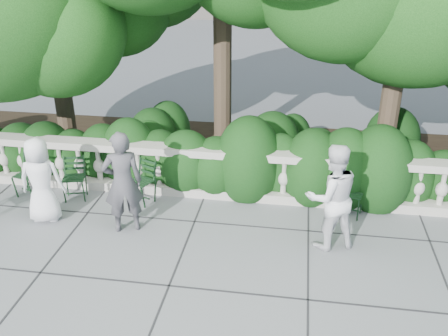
# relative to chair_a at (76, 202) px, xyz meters

# --- Properties ---
(ground) EXTENTS (90.00, 90.00, 0.00)m
(ground) POSITION_rel_chair_a_xyz_m (2.89, -1.15, 0.00)
(ground) COLOR #5A5D63
(ground) RESTS_ON ground
(balustrade) EXTENTS (12.00, 0.44, 1.00)m
(balustrade) POSITION_rel_chair_a_xyz_m (2.89, 0.65, 0.49)
(balustrade) COLOR #9E998E
(balustrade) RESTS_ON ground
(shrub_hedge) EXTENTS (15.00, 2.60, 1.70)m
(shrub_hedge) POSITION_rel_chair_a_xyz_m (2.89, 1.85, 0.00)
(shrub_hedge) COLOR black
(shrub_hedge) RESTS_ON ground
(chair_a) EXTENTS (0.55, 0.58, 0.84)m
(chair_a) POSITION_rel_chair_a_xyz_m (0.00, 0.00, 0.00)
(chair_a) COLOR black
(chair_a) RESTS_ON ground
(chair_b) EXTENTS (0.53, 0.56, 0.84)m
(chair_b) POSITION_rel_chair_a_xyz_m (-1.01, -0.02, 0.00)
(chair_b) COLOR black
(chair_b) RESTS_ON ground
(chair_c) EXTENTS (0.60, 0.62, 0.84)m
(chair_c) POSITION_rel_chair_a_xyz_m (1.21, 0.07, 0.00)
(chair_c) COLOR black
(chair_c) RESTS_ON ground
(chair_d) EXTENTS (0.55, 0.58, 0.84)m
(chair_d) POSITION_rel_chair_a_xyz_m (5.07, 0.18, 0.00)
(chair_d) COLOR black
(chair_d) RESTS_ON ground
(person_businessman) EXTENTS (0.82, 0.60, 1.55)m
(person_businessman) POSITION_rel_chair_a_xyz_m (-0.24, -0.65, 0.78)
(person_businessman) COLOR white
(person_businessman) RESTS_ON ground
(person_woman_grey) EXTENTS (0.77, 0.65, 1.80)m
(person_woman_grey) POSITION_rel_chair_a_xyz_m (1.28, -0.75, 0.90)
(person_woman_grey) COLOR #454349
(person_woman_grey) RESTS_ON ground
(person_casual_man) EXTENTS (1.04, 0.93, 1.78)m
(person_casual_man) POSITION_rel_chair_a_xyz_m (4.69, -0.71, 0.89)
(person_casual_man) COLOR silver
(person_casual_man) RESTS_ON ground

